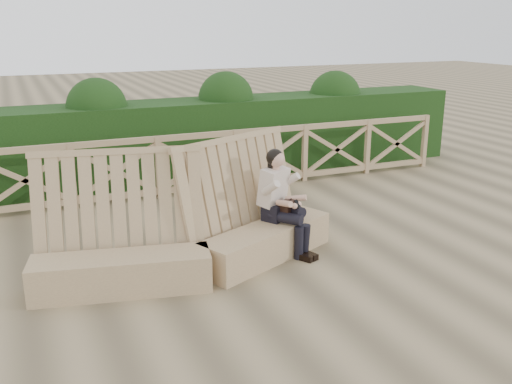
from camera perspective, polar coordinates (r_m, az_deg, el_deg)
name	(u,v)px	position (r m, az deg, el deg)	size (l,w,h in m)	color
ground	(284,267)	(7.27, 2.83, -7.46)	(60.00, 60.00, 0.00)	brown
bench	(196,241)	(7.03, -6.06, -4.92)	(3.96, 1.52, 1.56)	#957755
woman	(281,198)	(7.50, 2.52, -0.64)	(0.63, 0.89, 1.39)	black
guardrail	(198,163)	(10.18, -5.85, 2.87)	(10.10, 0.09, 1.10)	#9C835A
hedge	(178,140)	(11.26, -7.76, 5.17)	(12.00, 1.20, 1.50)	black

